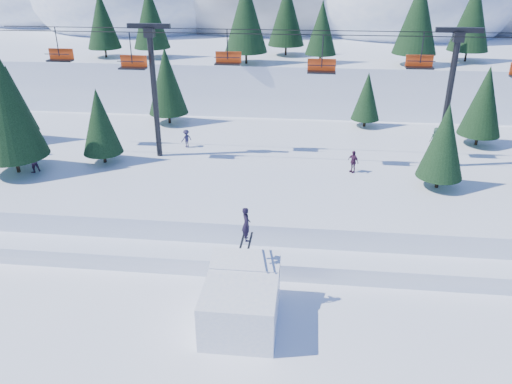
# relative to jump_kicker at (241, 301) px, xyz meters

# --- Properties ---
(ground) EXTENTS (160.00, 160.00, 0.00)m
(ground) POSITION_rel_jump_kicker_xyz_m (0.02, -1.16, -1.36)
(ground) COLOR white
(ground) RESTS_ON ground
(mid_shelf) EXTENTS (70.00, 22.00, 2.50)m
(mid_shelf) POSITION_rel_jump_kicker_xyz_m (0.02, 16.84, -0.11)
(mid_shelf) COLOR white
(mid_shelf) RESTS_ON ground
(berm) EXTENTS (70.00, 6.00, 1.10)m
(berm) POSITION_rel_jump_kicker_xyz_m (0.02, 6.84, -0.81)
(berm) COLOR white
(berm) RESTS_ON ground
(mountain_ridge) EXTENTS (119.00, 60.72, 26.46)m
(mountain_ridge) POSITION_rel_jump_kicker_xyz_m (-5.06, 72.19, 8.29)
(mountain_ridge) COLOR white
(mountain_ridge) RESTS_ON ground
(jump_kicker) EXTENTS (3.64, 4.97, 5.89)m
(jump_kicker) POSITION_rel_jump_kicker_xyz_m (0.00, 0.00, 0.00)
(jump_kicker) COLOR white
(jump_kicker) RESTS_ON ground
(chairlift) EXTENTS (46.00, 3.21, 10.28)m
(chairlift) POSITION_rel_jump_kicker_xyz_m (1.54, 16.89, 7.97)
(chairlift) COLOR black
(chairlift) RESTS_ON mid_shelf
(conifer_stand) EXTENTS (63.42, 18.21, 9.50)m
(conifer_stand) POSITION_rel_jump_kicker_xyz_m (0.88, 17.18, 5.59)
(conifer_stand) COLOR black
(conifer_stand) RESTS_ON mid_shelf
(distant_skiers) EXTENTS (32.05, 9.58, 1.83)m
(distant_skiers) POSITION_rel_jump_kicker_xyz_m (-2.29, 16.69, 2.01)
(distant_skiers) COLOR #282341
(distant_skiers) RESTS_ON mid_shelf
(banner_near) EXTENTS (2.86, 0.22, 0.90)m
(banner_near) POSITION_rel_jump_kicker_xyz_m (7.60, 4.22, -0.82)
(banner_near) COLOR black
(banner_near) RESTS_ON ground
(banner_far) EXTENTS (2.82, 0.55, 0.90)m
(banner_far) POSITION_rel_jump_kicker_xyz_m (8.94, 5.37, -0.82)
(banner_far) COLOR black
(banner_far) RESTS_ON ground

